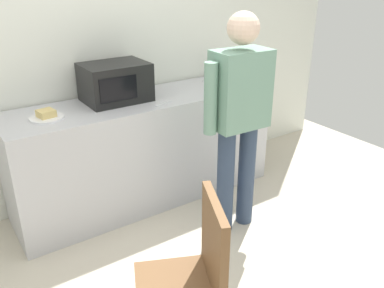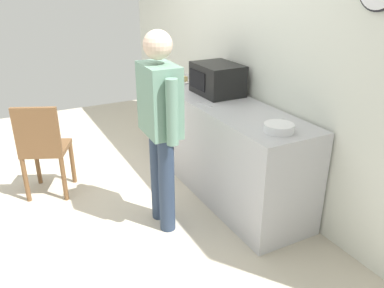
{
  "view_description": "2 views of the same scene",
  "coord_description": "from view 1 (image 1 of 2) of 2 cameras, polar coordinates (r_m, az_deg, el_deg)",
  "views": [
    {
      "loc": [
        -1.16,
        -1.64,
        1.92
      ],
      "look_at": [
        0.54,
        0.87,
        0.58
      ],
      "focal_mm": 38.18,
      "sensor_mm": 36.0,
      "label": 1
    },
    {
      "loc": [
        3.32,
        -0.66,
        1.98
      ],
      "look_at": [
        0.51,
        0.8,
        0.62
      ],
      "focal_mm": 36.26,
      "sensor_mm": 36.0,
      "label": 2
    }
  ],
  "objects": [
    {
      "name": "fork_utensil",
      "position": [
        3.22,
        -4.05,
        5.67
      ],
      "size": [
        0.17,
        0.07,
        0.01
      ],
      "primitive_type": "cube",
      "rotation": [
        0.0,
        0.0,
        0.3
      ],
      "color": "silver",
      "rests_on": "kitchen_counter"
    },
    {
      "name": "spoon_utensil",
      "position": [
        3.88,
        2.68,
        8.86
      ],
      "size": [
        0.17,
        0.07,
        0.01
      ],
      "primitive_type": "cube",
      "rotation": [
        0.0,
        0.0,
        2.82
      ],
      "color": "silver",
      "rests_on": "kitchen_counter"
    },
    {
      "name": "salad_bowl",
      "position": [
        3.81,
        5.85,
        8.91
      ],
      "size": [
        0.23,
        0.23,
        0.06
      ],
      "primitive_type": "cylinder",
      "color": "white",
      "rests_on": "kitchen_counter"
    },
    {
      "name": "wooden_chair",
      "position": [
        2.08,
        0.05,
        -18.15
      ],
      "size": [
        0.53,
        0.53,
        0.94
      ],
      "color": "brown",
      "rests_on": "ground_plane"
    },
    {
      "name": "sandwich_plate",
      "position": [
        3.07,
        -19.67,
        3.72
      ],
      "size": [
        0.24,
        0.24,
        0.07
      ],
      "color": "white",
      "rests_on": "kitchen_counter"
    },
    {
      "name": "microwave",
      "position": [
        3.31,
        -10.67,
        8.48
      ],
      "size": [
        0.5,
        0.39,
        0.3
      ],
      "color": "black",
      "rests_on": "kitchen_counter"
    },
    {
      "name": "person_standing",
      "position": [
        2.93,
        6.62,
        4.62
      ],
      "size": [
        0.59,
        0.26,
        1.64
      ],
      "color": "#2C3B53",
      "rests_on": "ground_plane"
    },
    {
      "name": "kitchen_counter",
      "position": [
        3.53,
        -6.45,
        -0.8
      ],
      "size": [
        2.25,
        0.62,
        0.91
      ],
      "primitive_type": "cube",
      "color": "#B7B7BC",
      "rests_on": "ground_plane"
    },
    {
      "name": "back_wall",
      "position": [
        3.5,
        -14.42,
        12.97
      ],
      "size": [
        5.4,
        0.13,
        2.6
      ],
      "color": "silver",
      "rests_on": "ground_plane"
    }
  ]
}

